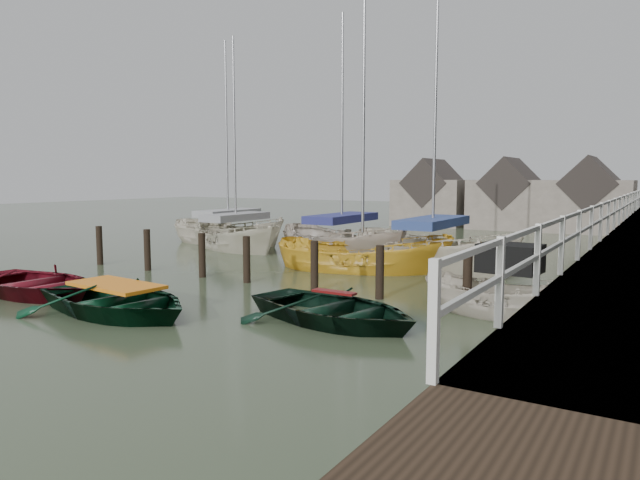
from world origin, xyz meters
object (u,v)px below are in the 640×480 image
Objects in this scene: motorboat at (506,312)px; sailboat_e at (228,242)px; rowboat_red at (36,295)px; rowboat_green at (117,314)px; sailboat_a at (236,248)px; sailboat_c at (362,270)px; sailboat_b at (342,256)px; sailboat_d at (432,266)px; rowboat_dkgreen at (334,322)px.

motorboat is 16.77m from sailboat_e.
rowboat_red is 0.42× the size of sailboat_e.
rowboat_green is 0.44× the size of sailboat_a.
rowboat_green is 0.45× the size of sailboat_c.
sailboat_b is 4.06m from sailboat_d.
rowboat_red is 0.44× the size of sailboat_c.
sailboat_c reaches higher than motorboat.
sailboat_b is (-7.96, 6.45, -0.05)m from motorboat.
motorboat is (11.30, 4.25, 0.11)m from rowboat_red.
sailboat_b is (-0.29, 10.99, 0.06)m from rowboat_green.
motorboat is (3.04, 2.56, 0.11)m from rowboat_dkgreen.
sailboat_c is (-5.80, 4.07, -0.09)m from motorboat.
rowboat_red is 0.42× the size of sailboat_b.
rowboat_red is 12.44m from sailboat_d.
sailboat_d is (9.26, -0.49, 0.00)m from sailboat_a.
sailboat_c is 2.52m from sailboat_d.
sailboat_b is at bearing 27.72° from sailboat_c.
sailboat_c is at bearing -117.03° from sailboat_b.
motorboat is at bearing -93.88° from sailboat_a.
rowboat_red is at bearing -176.66° from sailboat_b.
sailboat_c is at bearing 34.36° from rowboat_dkgreen.
rowboat_red is at bearing 131.96° from sailboat_c.
rowboat_green is 8.91m from motorboat.
motorboat is at bearing -139.64° from sailboat_c.
sailboat_e is at bearing 71.17° from sailboat_a.
rowboat_green is 12.14m from sailboat_a.
motorboat is 7.09m from sailboat_c.
sailboat_a is (-10.17, 8.82, 0.06)m from rowboat_dkgreen.
motorboat is at bearing -54.78° from rowboat_green.
rowboat_dkgreen is 0.42× the size of sailboat_c.
sailboat_c is (2.16, -2.38, -0.05)m from sailboat_b.
sailboat_a is 0.97× the size of sailboat_e.
sailboat_e reaches higher than rowboat_green.
rowboat_green is (3.63, -0.29, 0.00)m from rowboat_red.
rowboat_red is 9.98m from sailboat_c.
sailboat_c reaches higher than rowboat_dkgreen.
rowboat_red is 1.07× the size of motorboat.
rowboat_red is 12.08m from motorboat.
rowboat_red is 12.48m from sailboat_e.
sailboat_d is (7.35, 10.03, 0.06)m from rowboat_red.
sailboat_d is at bearing 18.00° from rowboat_dkgreen.
sailboat_d is at bearing -78.77° from sailboat_b.
motorboat is 0.40× the size of sailboat_a.
sailboat_b reaches higher than rowboat_dkgreen.
sailboat_c is at bearing -31.85° from rowboat_red.
sailboat_c is (7.41, -2.19, -0.05)m from sailboat_a.
sailboat_a is at bearing 112.70° from sailboat_b.
sailboat_e reaches higher than sailboat_c.
rowboat_red is at bearing 90.07° from rowboat_green.
sailboat_e is (-9.10, 3.63, 0.05)m from sailboat_c.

